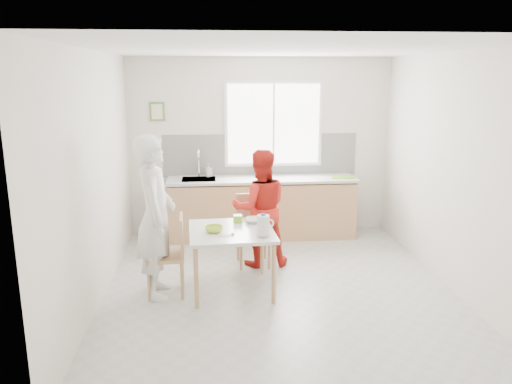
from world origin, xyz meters
The scene contains 21 objects.
ground centered at (0.00, 0.00, 0.00)m, with size 4.50×4.50×0.00m, color #B7B7B2.
room_shell centered at (0.00, 0.00, 1.64)m, with size 4.50×4.50×4.50m.
window centered at (0.20, 2.23, 1.70)m, with size 1.50×0.06×1.30m.
backsplash centered at (0.00, 2.24, 1.23)m, with size 3.00×0.02×0.65m, color white.
picture_frame centered at (-1.55, 2.23, 1.90)m, with size 0.22×0.03×0.28m.
kitchen_counter centered at (0.00, 1.95, 0.42)m, with size 2.84×0.64×1.37m.
dining_table centered at (-0.54, 0.03, 0.65)m, with size 0.99×0.99×0.73m.
chair_left centered at (-1.22, -0.01, 0.50)m, with size 0.44×0.44×0.91m.
chair_far centered at (-0.23, 0.86, 0.51)m, with size 0.44×0.44×0.92m.
person_white centered at (-1.38, -0.02, 0.91)m, with size 0.67×0.44×1.83m, color white.
person_red centered at (-0.14, 0.80, 0.76)m, with size 0.74×0.58×1.52m, color red.
bowl_green centered at (-0.74, -0.03, 0.76)m, with size 0.21×0.21×0.06m, color #ADD531.
bowl_white centered at (-0.25, 0.29, 0.76)m, with size 0.22×0.22×0.05m, color white.
milk_jug centered at (-0.20, -0.24, 0.86)m, with size 0.19×0.14×0.24m.
green_box centered at (-0.46, 0.31, 0.77)m, with size 0.10×0.10×0.09m, color #86BC2B.
spoon centered at (-0.61, -0.20, 0.74)m, with size 0.01×0.01×0.16m, color #A5A5AA.
cutting_board centered at (1.22, 1.89, 0.93)m, with size 0.35×0.25×0.01m, color #72B329.
wine_bottle_a centered at (0.00, 2.04, 1.08)m, with size 0.07×0.07×0.32m, color black.
wine_bottle_b centered at (0.02, 2.14, 1.07)m, with size 0.07×0.07×0.30m, color black.
jar_amber centered at (-0.02, 2.10, 1.00)m, with size 0.06×0.06×0.16m, color #974C20.
soap_bottle centered at (-0.80, 2.14, 1.02)m, with size 0.09×0.09×0.20m, color #999999.
Camera 1 is at (-0.74, -5.37, 2.45)m, focal length 35.00 mm.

